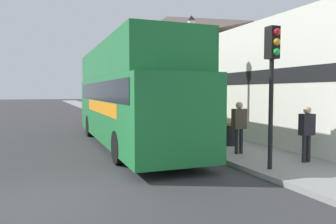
{
  "coord_description": "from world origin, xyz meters",
  "views": [
    {
      "loc": [
        -0.11,
        -6.89,
        2.24
      ],
      "look_at": [
        4.53,
        4.78,
        1.45
      ],
      "focal_mm": 35.0,
      "sensor_mm": 36.0,
      "label": 1
    }
  ],
  "objects_px": {
    "tour_bus": "(128,102)",
    "parked_car_ahead_of_bus": "(105,114)",
    "lamp_post_third": "(104,79)",
    "traffic_signal": "(272,65)",
    "lamp_post_nearest": "(191,56)",
    "lamp_post_second": "(132,72)",
    "pedestrian_second": "(239,123)",
    "pedestrian_nearest": "(307,129)",
    "pedestrian_third": "(207,112)",
    "litter_bin": "(229,134)"
  },
  "relations": [
    {
      "from": "lamp_post_nearest",
      "to": "lamp_post_third",
      "type": "height_order",
      "value": "lamp_post_nearest"
    },
    {
      "from": "tour_bus",
      "to": "traffic_signal",
      "type": "bearing_deg",
      "value": -68.12
    },
    {
      "from": "pedestrian_third",
      "to": "tour_bus",
      "type": "bearing_deg",
      "value": -174.73
    },
    {
      "from": "parked_car_ahead_of_bus",
      "to": "pedestrian_third",
      "type": "distance_m",
      "value": 9.11
    },
    {
      "from": "pedestrian_third",
      "to": "lamp_post_nearest",
      "type": "xyz_separation_m",
      "value": [
        -1.39,
        -1.13,
        2.46
      ]
    },
    {
      "from": "pedestrian_third",
      "to": "lamp_post_second",
      "type": "height_order",
      "value": "lamp_post_second"
    },
    {
      "from": "pedestrian_third",
      "to": "lamp_post_third",
      "type": "height_order",
      "value": "lamp_post_third"
    },
    {
      "from": "traffic_signal",
      "to": "litter_bin",
      "type": "xyz_separation_m",
      "value": [
        1.07,
        3.75,
        -2.33
      ]
    },
    {
      "from": "lamp_post_nearest",
      "to": "lamp_post_third",
      "type": "xyz_separation_m",
      "value": [
        -0.33,
        17.73,
        -0.38
      ]
    },
    {
      "from": "tour_bus",
      "to": "parked_car_ahead_of_bus",
      "type": "relative_size",
      "value": 2.7
    },
    {
      "from": "tour_bus",
      "to": "pedestrian_third",
      "type": "bearing_deg",
      "value": 6.17
    },
    {
      "from": "lamp_post_second",
      "to": "pedestrian_nearest",
      "type": "bearing_deg",
      "value": -83.85
    },
    {
      "from": "pedestrian_nearest",
      "to": "litter_bin",
      "type": "relative_size",
      "value": 1.92
    },
    {
      "from": "pedestrian_second",
      "to": "traffic_signal",
      "type": "distance_m",
      "value": 2.83
    },
    {
      "from": "traffic_signal",
      "to": "litter_bin",
      "type": "height_order",
      "value": "traffic_signal"
    },
    {
      "from": "pedestrian_second",
      "to": "traffic_signal",
      "type": "height_order",
      "value": "traffic_signal"
    },
    {
      "from": "lamp_post_nearest",
      "to": "lamp_post_second",
      "type": "distance_m",
      "value": 8.87
    },
    {
      "from": "pedestrian_second",
      "to": "lamp_post_second",
      "type": "bearing_deg",
      "value": 91.85
    },
    {
      "from": "pedestrian_third",
      "to": "lamp_post_second",
      "type": "bearing_deg",
      "value": 101.06
    },
    {
      "from": "lamp_post_second",
      "to": "pedestrian_second",
      "type": "bearing_deg",
      "value": -88.15
    },
    {
      "from": "pedestrian_second",
      "to": "lamp_post_nearest",
      "type": "height_order",
      "value": "lamp_post_nearest"
    },
    {
      "from": "traffic_signal",
      "to": "parked_car_ahead_of_bus",
      "type": "bearing_deg",
      "value": 96.08
    },
    {
      "from": "pedestrian_third",
      "to": "parked_car_ahead_of_bus",
      "type": "bearing_deg",
      "value": 110.46
    },
    {
      "from": "pedestrian_second",
      "to": "litter_bin",
      "type": "distance_m",
      "value": 1.78
    },
    {
      "from": "parked_car_ahead_of_bus",
      "to": "lamp_post_third",
      "type": "height_order",
      "value": "lamp_post_third"
    },
    {
      "from": "pedestrian_nearest",
      "to": "pedestrian_second",
      "type": "distance_m",
      "value": 2.16
    },
    {
      "from": "parked_car_ahead_of_bus",
      "to": "pedestrian_nearest",
      "type": "bearing_deg",
      "value": -80.55
    },
    {
      "from": "lamp_post_third",
      "to": "traffic_signal",
      "type": "bearing_deg",
      "value": -89.66
    },
    {
      "from": "lamp_post_nearest",
      "to": "pedestrian_third",
      "type": "bearing_deg",
      "value": 39.24
    },
    {
      "from": "traffic_signal",
      "to": "lamp_post_third",
      "type": "distance_m",
      "value": 23.07
    },
    {
      "from": "tour_bus",
      "to": "parked_car_ahead_of_bus",
      "type": "height_order",
      "value": "tour_bus"
    },
    {
      "from": "pedestrian_second",
      "to": "tour_bus",
      "type": "bearing_deg",
      "value": 125.51
    },
    {
      "from": "litter_bin",
      "to": "lamp_post_nearest",
      "type": "bearing_deg",
      "value": 118.76
    },
    {
      "from": "traffic_signal",
      "to": "lamp_post_third",
      "type": "xyz_separation_m",
      "value": [
        -0.14,
        23.07,
        0.4
      ]
    },
    {
      "from": "pedestrian_nearest",
      "to": "pedestrian_second",
      "type": "bearing_deg",
      "value": 120.86
    },
    {
      "from": "pedestrian_nearest",
      "to": "lamp_post_nearest",
      "type": "height_order",
      "value": "lamp_post_nearest"
    },
    {
      "from": "tour_bus",
      "to": "pedestrian_third",
      "type": "xyz_separation_m",
      "value": [
        3.93,
        0.36,
        -0.54
      ]
    },
    {
      "from": "pedestrian_second",
      "to": "traffic_signal",
      "type": "relative_size",
      "value": 0.46
    },
    {
      "from": "tour_bus",
      "to": "pedestrian_third",
      "type": "distance_m",
      "value": 3.98
    },
    {
      "from": "lamp_post_third",
      "to": "pedestrian_nearest",
      "type": "bearing_deg",
      "value": -85.71
    },
    {
      "from": "parked_car_ahead_of_bus",
      "to": "pedestrian_third",
      "type": "bearing_deg",
      "value": -72.27
    },
    {
      "from": "tour_bus",
      "to": "pedestrian_second",
      "type": "relative_size",
      "value": 6.46
    },
    {
      "from": "tour_bus",
      "to": "traffic_signal",
      "type": "height_order",
      "value": "tour_bus"
    },
    {
      "from": "pedestrian_third",
      "to": "pedestrian_second",
      "type": "bearing_deg",
      "value": -104.65
    },
    {
      "from": "pedestrian_second",
      "to": "lamp_post_third",
      "type": "xyz_separation_m",
      "value": [
        -0.6,
        20.88,
        2.14
      ]
    },
    {
      "from": "traffic_signal",
      "to": "litter_bin",
      "type": "distance_m",
      "value": 4.54
    },
    {
      "from": "lamp_post_nearest",
      "to": "litter_bin",
      "type": "distance_m",
      "value": 3.6
    },
    {
      "from": "pedestrian_third",
      "to": "lamp_post_nearest",
      "type": "bearing_deg",
      "value": -140.76
    },
    {
      "from": "tour_bus",
      "to": "lamp_post_nearest",
      "type": "xyz_separation_m",
      "value": [
        2.54,
        -0.77,
        1.92
      ]
    },
    {
      "from": "lamp_post_nearest",
      "to": "lamp_post_second",
      "type": "bearing_deg",
      "value": 90.79
    }
  ]
}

